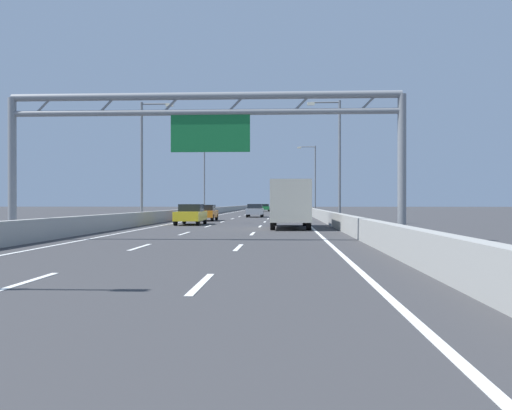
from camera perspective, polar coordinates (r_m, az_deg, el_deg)
ground_plane at (r=98.62m, az=0.92°, el=-0.71°), size 260.00×260.00×0.00m
lane_dash_left_1 at (r=12.34m, az=-22.55°, el=-7.33°), size 0.16×3.00×0.01m
lane_dash_left_2 at (r=20.79m, az=-11.78°, el=-4.24°), size 0.16×3.00×0.01m
lane_dash_left_3 at (r=29.56m, az=-7.34°, el=-2.91°), size 0.16×3.00×0.01m
lane_dash_left_4 at (r=38.44m, az=-4.95°, el=-2.18°), size 0.16×3.00×0.01m
lane_dash_left_5 at (r=47.36m, az=-3.45°, el=-1.73°), size 0.16×3.00×0.01m
lane_dash_left_6 at (r=56.31m, az=-2.43°, el=-1.42°), size 0.16×3.00×0.01m
lane_dash_left_7 at (r=65.28m, az=-1.69°, el=-1.19°), size 0.16×3.00×0.01m
lane_dash_left_8 at (r=74.25m, az=-1.13°, el=-1.02°), size 0.16×3.00×0.01m
lane_dash_left_9 at (r=83.23m, az=-0.69°, el=-0.88°), size 0.16×3.00×0.01m
lane_dash_left_10 at (r=92.21m, az=-0.34°, el=-0.77°), size 0.16×3.00×0.01m
lane_dash_left_11 at (r=101.19m, az=-0.05°, el=-0.69°), size 0.16×3.00×0.01m
lane_dash_left_12 at (r=110.18m, az=0.20°, el=-0.61°), size 0.16×3.00×0.01m
lane_dash_left_13 at (r=119.17m, az=0.40°, el=-0.55°), size 0.16×3.00×0.01m
lane_dash_left_14 at (r=128.16m, az=0.58°, el=-0.49°), size 0.16×3.00×0.01m
lane_dash_left_15 at (r=137.15m, az=0.74°, el=-0.44°), size 0.16×3.00×0.01m
lane_dash_left_16 at (r=146.15m, az=0.87°, el=-0.40°), size 0.16×3.00×0.01m
lane_dash_left_17 at (r=155.14m, az=0.99°, el=-0.37°), size 0.16×3.00×0.01m
lane_dash_right_1 at (r=11.28m, az=-5.65°, el=-8.02°), size 0.16×3.00×0.01m
lane_dash_right_2 at (r=20.18m, az=-1.82°, el=-4.37°), size 0.16×3.00×0.01m
lane_dash_right_3 at (r=29.14m, az=-0.35°, el=-2.96°), size 0.16×3.00×0.01m
lane_dash_right_4 at (r=38.11m, az=0.43°, el=-2.20°), size 0.16×3.00×0.01m
lane_dash_right_5 at (r=47.10m, az=0.91°, el=-1.74°), size 0.16×3.00×0.01m
lane_dash_right_6 at (r=56.09m, az=1.23°, el=-1.42°), size 0.16×3.00×0.01m
lane_dash_right_7 at (r=65.08m, az=1.47°, el=-1.19°), size 0.16×3.00×0.01m
lane_dash_right_8 at (r=74.08m, az=1.65°, el=-1.02°), size 0.16×3.00×0.01m
lane_dash_right_9 at (r=83.08m, az=1.79°, el=-0.89°), size 0.16×3.00×0.01m
lane_dash_right_10 at (r=92.07m, az=1.90°, el=-0.78°), size 0.16×3.00×0.01m
lane_dash_right_11 at (r=101.07m, az=1.99°, el=-0.69°), size 0.16×3.00×0.01m
lane_dash_right_12 at (r=110.07m, az=2.07°, el=-0.61°), size 0.16×3.00×0.01m
lane_dash_right_13 at (r=119.07m, az=2.13°, el=-0.55°), size 0.16×3.00×0.01m
lane_dash_right_14 at (r=128.06m, az=2.19°, el=-0.49°), size 0.16×3.00×0.01m
lane_dash_right_15 at (r=137.06m, az=2.24°, el=-0.45°), size 0.16×3.00×0.01m
lane_dash_right_16 at (r=146.06m, az=2.28°, el=-0.40°), size 0.16×3.00×0.01m
lane_dash_right_17 at (r=155.06m, az=2.32°, el=-0.37°), size 0.16×3.00×0.01m
edge_line_left at (r=87.00m, az=-2.82°, el=-0.84°), size 0.16×176.00×0.01m
edge_line_right at (r=86.58m, az=4.12°, el=-0.84°), size 0.16×176.00×0.01m
barrier_left at (r=109.04m, az=-2.52°, el=-0.37°), size 0.45×220.00×0.95m
barrier_right at (r=108.60m, az=4.75°, el=-0.38°), size 0.45×220.00×0.95m
sign_gantry at (r=24.14m, az=-5.31°, el=7.96°), size 17.16×0.36×6.36m
streetlamp_left_mid at (r=44.52m, az=-11.34°, el=5.09°), size 2.58×0.28×9.50m
streetlamp_right_mid at (r=43.34m, az=8.25°, el=5.22°), size 2.58×0.28×9.50m
streetlamp_left_far at (r=77.88m, az=-5.14°, el=3.01°), size 2.58×0.28×9.50m
streetlamp_right_far at (r=77.21m, az=5.91°, el=3.03°), size 2.58×0.28×9.50m
orange_car at (r=50.21m, az=-5.21°, el=-0.77°), size 1.86×4.22×1.45m
yellow_car at (r=41.44m, az=-6.68°, el=-0.95°), size 1.83×4.54×1.52m
silver_car at (r=62.98m, az=-0.10°, el=-0.55°), size 1.80×4.50×1.49m
green_car at (r=105.52m, az=0.92°, el=-0.26°), size 1.70×4.37×1.38m
black_car at (r=113.35m, az=2.98°, el=-0.20°), size 1.87×4.65×1.48m
box_truck at (r=35.88m, az=3.52°, el=0.30°), size 2.41×8.61×3.00m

